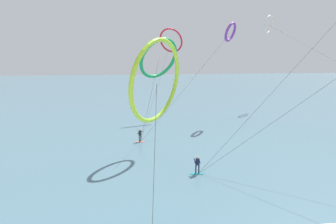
# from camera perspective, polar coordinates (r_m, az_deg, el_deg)

# --- Properties ---
(sea_water) EXTENTS (400.00, 200.00, 0.08)m
(sea_water) POSITION_cam_1_polar(r_m,az_deg,el_deg) (109.23, -7.86, 5.60)
(sea_water) COLOR slate
(sea_water) RESTS_ON ground
(surfer_teal) EXTENTS (1.40, 0.58, 1.70)m
(surfer_teal) POSITION_cam_1_polar(r_m,az_deg,el_deg) (24.21, 6.49, -11.80)
(surfer_teal) COLOR teal
(surfer_teal) RESTS_ON ground
(surfer_coral) EXTENTS (1.40, 0.73, 1.70)m
(surfer_coral) POSITION_cam_1_polar(r_m,az_deg,el_deg) (33.34, -6.18, -5.35)
(surfer_coral) COLOR #EA7260
(surfer_coral) RESTS_ON ground
(kite_crimson) EXTENTS (9.25, 16.16, 16.17)m
(kite_crimson) POSITION_cam_1_polar(r_m,az_deg,el_deg) (47.69, 0.72, 15.55)
(kite_crimson) COLOR red
(kite_crimson) RESTS_ON ground
(kite_ivory) EXTENTS (3.55, 46.17, 19.95)m
(kite_ivory) POSITION_cam_1_polar(r_m,az_deg,el_deg) (62.32, 21.37, 17.50)
(kite_ivory) COLOR silver
(kite_ivory) RESTS_ON ground
(kite_lime) EXTENTS (3.93, 8.34, 11.50)m
(kite_lime) POSITION_cam_1_polar(r_m,az_deg,el_deg) (14.72, -2.50, 6.72)
(kite_lime) COLOR #8CC62D
(kite_lime) RESTS_ON ground
(kite_violet) EXTENTS (17.35, 11.14, 16.54)m
(kite_violet) POSITION_cam_1_polar(r_m,az_deg,el_deg) (45.22, 13.57, 16.75)
(kite_violet) COLOR purple
(kite_violet) RESTS_ON ground
(kite_emerald) EXTENTS (5.54, 5.82, 12.76)m
(kite_emerald) POSITION_cam_1_polar(r_m,az_deg,el_deg) (28.81, -2.05, 11.68)
(kite_emerald) COLOR #199351
(kite_emerald) RESTS_ON ground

